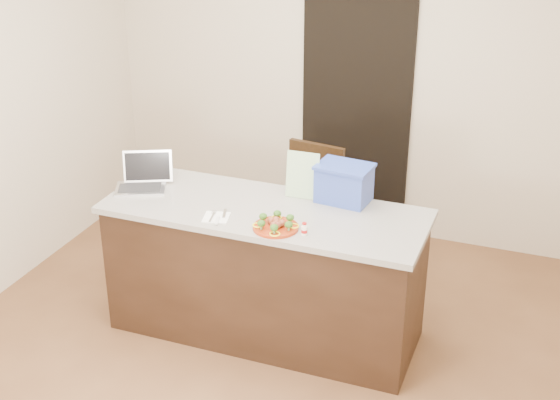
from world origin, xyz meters
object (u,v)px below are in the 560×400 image
at_px(plate, 276,227).
at_px(blue_box, 344,183).
at_px(laptop, 144,178).
at_px(island, 265,271).
at_px(chair, 311,203).
at_px(yogurt_bottle, 304,230).
at_px(napkin, 216,217).

height_order(plate, blue_box, blue_box).
relative_size(plate, laptop, 0.71).
distance_m(island, chair, 0.90).
xyz_separation_m(plate, chair, (-0.15, 1.13, -0.36)).
xyz_separation_m(island, chair, (0.01, 0.89, 0.11)).
relative_size(island, yogurt_bottle, 26.29).
bearing_deg(island, chair, 89.18).
distance_m(laptop, chair, 1.31).
distance_m(plate, blue_box, 0.60).
height_order(napkin, chair, chair).
xyz_separation_m(laptop, chair, (0.89, 0.86, -0.41)).
bearing_deg(plate, island, 125.80).
xyz_separation_m(yogurt_bottle, blue_box, (0.08, 0.54, 0.09)).
distance_m(island, napkin, 0.56).
bearing_deg(laptop, napkin, -46.57).
bearing_deg(plate, blue_box, 63.14).
bearing_deg(napkin, chair, 77.88).
bearing_deg(napkin, blue_box, 38.04).
xyz_separation_m(island, laptop, (-0.88, 0.03, 0.52)).
distance_m(island, blue_box, 0.78).
height_order(laptop, chair, laptop).
distance_m(napkin, laptop, 0.70).
xyz_separation_m(yogurt_bottle, laptop, (-1.23, 0.28, 0.03)).
distance_m(plate, yogurt_bottle, 0.19).
xyz_separation_m(plate, blue_box, (0.26, 0.52, 0.11)).
relative_size(island, plate, 7.45).
distance_m(napkin, chair, 1.20).
relative_size(napkin, blue_box, 0.42).
xyz_separation_m(plate, napkin, (-0.40, 0.01, -0.01)).
distance_m(laptop, blue_box, 1.34).
bearing_deg(blue_box, laptop, -163.10).
height_order(island, blue_box, blue_box).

